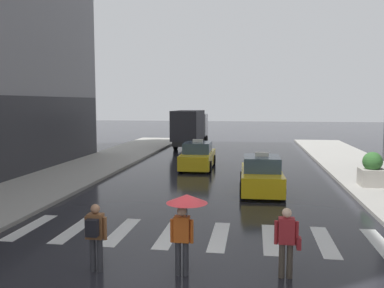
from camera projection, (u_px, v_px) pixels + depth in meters
ground_plane at (176, 276)px, 9.54m from camera, size 160.00×160.00×0.00m
crosswalk_markings at (194, 235)px, 12.49m from camera, size 11.30×2.80×0.01m
taxi_lead at (261, 175)px, 18.64m from camera, size 2.01×4.58×1.80m
taxi_second at (198, 157)px, 25.18m from camera, size 1.96×4.56×1.80m
box_truck at (190, 127)px, 36.26m from camera, size 2.39×7.58×3.35m
pedestrian_with_umbrella at (185, 212)px, 9.42m from camera, size 0.96×0.96×1.94m
pedestrian_with_backpack at (95, 233)px, 9.67m from camera, size 0.55×0.43×1.65m
pedestrian_with_handbag at (287, 239)px, 9.36m from camera, size 0.60×0.24×1.65m
planter_mid_block at (372, 171)px, 19.08m from camera, size 1.10×1.10×1.60m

